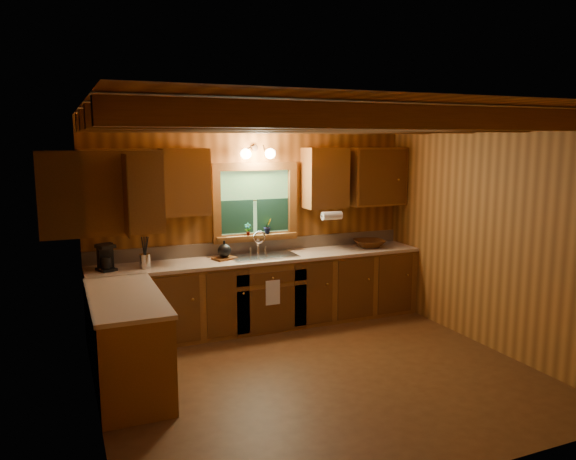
# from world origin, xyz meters

# --- Properties ---
(room) EXTENTS (4.20, 4.20, 4.20)m
(room) POSITION_xyz_m (0.00, 0.00, 1.30)
(room) COLOR #512D13
(room) RESTS_ON ground
(ceiling_beams) EXTENTS (4.20, 2.54, 0.18)m
(ceiling_beams) POSITION_xyz_m (0.00, 0.00, 2.49)
(ceiling_beams) COLOR brown
(ceiling_beams) RESTS_ON room
(base_cabinets) EXTENTS (4.20, 2.22, 0.86)m
(base_cabinets) POSITION_xyz_m (-0.49, 1.28, 0.43)
(base_cabinets) COLOR brown
(base_cabinets) RESTS_ON ground
(countertop) EXTENTS (4.20, 2.24, 0.04)m
(countertop) POSITION_xyz_m (-0.48, 1.29, 0.88)
(countertop) COLOR tan
(countertop) RESTS_ON base_cabinets
(backsplash) EXTENTS (4.20, 0.02, 0.16)m
(backsplash) POSITION_xyz_m (0.00, 1.89, 0.98)
(backsplash) COLOR tan
(backsplash) RESTS_ON room
(dishwasher_panel) EXTENTS (0.02, 0.60, 0.80)m
(dishwasher_panel) POSITION_xyz_m (-1.47, 0.68, 0.43)
(dishwasher_panel) COLOR white
(dishwasher_panel) RESTS_ON base_cabinets
(upper_cabinets) EXTENTS (4.19, 1.77, 0.78)m
(upper_cabinets) POSITION_xyz_m (-0.56, 1.42, 1.84)
(upper_cabinets) COLOR brown
(upper_cabinets) RESTS_ON room
(window) EXTENTS (1.12, 0.08, 1.00)m
(window) POSITION_xyz_m (0.00, 1.87, 1.53)
(window) COLOR brown
(window) RESTS_ON room
(window_sill) EXTENTS (1.06, 0.14, 0.04)m
(window_sill) POSITION_xyz_m (0.00, 1.82, 1.12)
(window_sill) COLOR brown
(window_sill) RESTS_ON room
(wall_sconce) EXTENTS (0.45, 0.21, 0.17)m
(wall_sconce) POSITION_xyz_m (0.00, 1.75, 2.16)
(wall_sconce) COLOR black
(wall_sconce) RESTS_ON room
(paper_towel_roll) EXTENTS (0.27, 0.11, 0.11)m
(paper_towel_roll) POSITION_xyz_m (0.92, 1.53, 1.37)
(paper_towel_roll) COLOR white
(paper_towel_roll) RESTS_ON upper_cabinets
(dish_towel) EXTENTS (0.18, 0.01, 0.30)m
(dish_towel) POSITION_xyz_m (0.00, 1.26, 0.52)
(dish_towel) COLOR white
(dish_towel) RESTS_ON base_cabinets
(sink) EXTENTS (0.82, 0.48, 0.43)m
(sink) POSITION_xyz_m (0.00, 1.60, 0.86)
(sink) COLOR silver
(sink) RESTS_ON countertop
(coffee_maker) EXTENTS (0.17, 0.21, 0.30)m
(coffee_maker) POSITION_xyz_m (-1.86, 1.59, 1.05)
(coffee_maker) COLOR black
(coffee_maker) RESTS_ON countertop
(utensil_crock) EXTENTS (0.13, 0.13, 0.36)m
(utensil_crock) POSITION_xyz_m (-1.44, 1.53, 0.99)
(utensil_crock) COLOR silver
(utensil_crock) RESTS_ON countertop
(cutting_board) EXTENTS (0.31, 0.27, 0.02)m
(cutting_board) POSITION_xyz_m (-0.49, 1.61, 0.91)
(cutting_board) COLOR #552F12
(cutting_board) RESTS_ON countertop
(teakettle) EXTENTS (0.16, 0.16, 0.21)m
(teakettle) POSITION_xyz_m (-0.49, 1.61, 1.01)
(teakettle) COLOR black
(teakettle) RESTS_ON cutting_board
(wicker_basket) EXTENTS (0.48, 0.48, 0.10)m
(wicker_basket) POSITION_xyz_m (1.52, 1.59, 0.95)
(wicker_basket) COLOR #48230C
(wicker_basket) RESTS_ON countertop
(potted_plant_left) EXTENTS (0.10, 0.08, 0.16)m
(potted_plant_left) POSITION_xyz_m (-0.13, 1.79, 1.22)
(potted_plant_left) COLOR #552F12
(potted_plant_left) RESTS_ON window_sill
(potted_plant_right) EXTENTS (0.13, 0.12, 0.20)m
(potted_plant_right) POSITION_xyz_m (0.15, 1.81, 1.24)
(potted_plant_right) COLOR #552F12
(potted_plant_right) RESTS_ON window_sill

